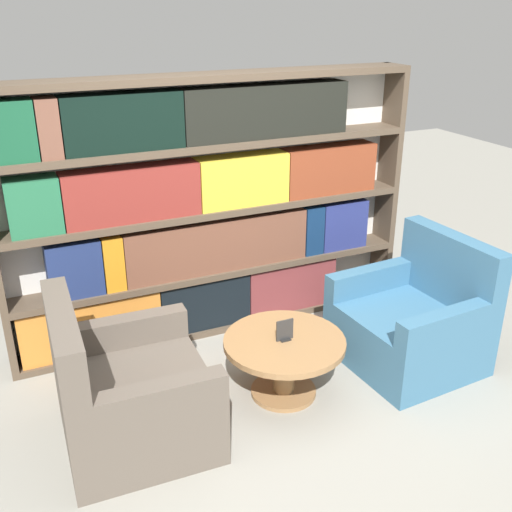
{
  "coord_description": "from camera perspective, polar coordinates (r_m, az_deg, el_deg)",
  "views": [
    {
      "loc": [
        -1.47,
        -2.64,
        2.42
      ],
      "look_at": [
        0.07,
        0.75,
        0.82
      ],
      "focal_mm": 42.0,
      "sensor_mm": 36.0,
      "label": 1
    }
  ],
  "objects": [
    {
      "name": "ground_plane",
      "position": [
        3.87,
        3.78,
        -15.54
      ],
      "size": [
        14.0,
        14.0,
        0.0
      ],
      "primitive_type": "plane",
      "color": "gray"
    },
    {
      "name": "bookshelf",
      "position": [
        4.48,
        -4.84,
        4.14
      ],
      "size": [
        3.14,
        0.3,
        1.96
      ],
      "color": "silver",
      "rests_on": "ground_plane"
    },
    {
      "name": "armchair_left",
      "position": [
        3.66,
        -12.14,
        -12.84
      ],
      "size": [
        0.87,
        0.92,
        0.91
      ],
      "rotation": [
        0.0,
        0.0,
        1.54
      ],
      "color": "brown",
      "rests_on": "ground_plane"
    },
    {
      "name": "armchair_right",
      "position": [
        4.44,
        14.74,
        -6.15
      ],
      "size": [
        0.9,
        0.95,
        0.91
      ],
      "rotation": [
        0.0,
        0.0,
        -1.51
      ],
      "color": "#386684",
      "rests_on": "ground_plane"
    },
    {
      "name": "coffee_table",
      "position": [
        3.94,
        2.7,
        -9.4
      ],
      "size": [
        0.79,
        0.79,
        0.41
      ],
      "color": "olive",
      "rests_on": "ground_plane"
    },
    {
      "name": "table_sign",
      "position": [
        3.85,
        2.75,
        -7.2
      ],
      "size": [
        0.12,
        0.06,
        0.14
      ],
      "color": "black",
      "rests_on": "coffee_table"
    }
  ]
}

